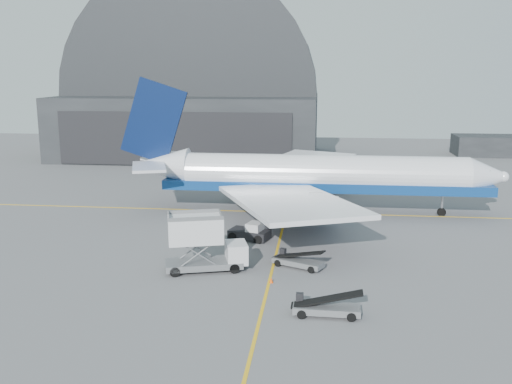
# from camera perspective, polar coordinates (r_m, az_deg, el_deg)

# --- Properties ---
(ground) EXTENTS (200.00, 200.00, 0.00)m
(ground) POSITION_cam_1_polar(r_m,az_deg,el_deg) (50.23, 1.68, -7.59)
(ground) COLOR #565659
(ground) RESTS_ON ground
(taxi_lines) EXTENTS (80.00, 42.12, 0.02)m
(taxi_lines) POSITION_cam_1_polar(r_m,az_deg,el_deg) (62.27, 2.67, -3.68)
(taxi_lines) COLOR gold
(taxi_lines) RESTS_ON ground
(hangar) EXTENTS (50.00, 28.30, 28.00)m
(hangar) POSITION_cam_1_polar(r_m,az_deg,el_deg) (115.27, -6.57, 8.35)
(hangar) COLOR black
(hangar) RESTS_ON ground
(distant_bldg_a) EXTENTS (14.00, 8.00, 4.00)m
(distant_bldg_a) POSITION_cam_1_polar(r_m,az_deg,el_deg) (125.07, 22.29, 3.41)
(distant_bldg_a) COLOR black
(distant_bldg_a) RESTS_ON ground
(airliner) EXTENTS (46.33, 44.93, 16.26)m
(airliner) POSITION_cam_1_polar(r_m,az_deg,el_deg) (68.80, 5.30, 1.68)
(airliner) COLOR white
(airliner) RESTS_ON ground
(catering_truck) EXTENTS (7.41, 4.41, 4.79)m
(catering_truck) POSITION_cam_1_polar(r_m,az_deg,el_deg) (49.04, -5.35, -5.15)
(catering_truck) COLOR slate
(catering_truck) RESTS_ON ground
(pushback_tug) EXTENTS (4.46, 3.31, 1.85)m
(pushback_tug) POSITION_cam_1_polar(r_m,az_deg,el_deg) (58.17, -0.55, -4.10)
(pushback_tug) COLOR black
(pushback_tug) RESTS_ON ground
(belt_loader_a) EXTENTS (5.02, 1.83, 1.91)m
(belt_loader_a) POSITION_cam_1_polar(r_m,az_deg,el_deg) (41.12, 6.99, -11.40)
(belt_loader_a) COLOR slate
(belt_loader_a) RESTS_ON ground
(belt_loader_b) EXTENTS (4.76, 3.28, 1.82)m
(belt_loader_b) POSITION_cam_1_polar(r_m,az_deg,el_deg) (50.34, 4.19, -6.90)
(belt_loader_b) COLOR slate
(belt_loader_b) RESTS_ON ground
(traffic_cone) EXTENTS (0.32, 0.32, 0.46)m
(traffic_cone) POSITION_cam_1_polar(r_m,az_deg,el_deg) (46.83, 1.53, -8.80)
(traffic_cone) COLOR #E74907
(traffic_cone) RESTS_ON ground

